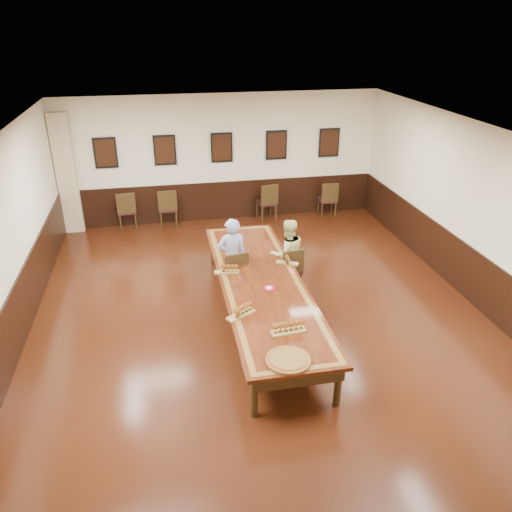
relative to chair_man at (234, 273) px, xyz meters
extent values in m
cube|color=black|center=(0.34, -0.92, -0.49)|extent=(8.00, 10.00, 0.02)
cube|color=white|center=(0.34, -0.92, 2.73)|extent=(8.00, 10.00, 0.02)
cube|color=#EEEAC7|center=(0.34, 4.09, 1.12)|extent=(8.00, 0.02, 3.20)
cube|color=#EEEAC7|center=(0.34, -5.93, 1.12)|extent=(8.00, 0.02, 3.20)
cube|color=#EEEAC7|center=(-3.67, -0.92, 1.12)|extent=(0.02, 10.00, 3.20)
cube|color=#EEEAC7|center=(4.35, -0.92, 1.12)|extent=(0.02, 10.00, 3.20)
imported|color=#4A66B9|center=(-0.01, 0.10, 0.29)|extent=(0.61, 0.44, 1.54)
imported|color=#DFEB93|center=(1.07, 0.14, 0.23)|extent=(0.78, 0.64, 1.42)
cube|color=#D94863|center=(0.94, -0.67, 0.27)|extent=(0.11, 0.16, 0.01)
cube|color=tan|center=(-3.41, 3.90, 0.97)|extent=(0.45, 0.18, 2.90)
cube|color=black|center=(0.34, 4.06, 0.02)|extent=(7.98, 0.04, 1.00)
cube|color=black|center=(-3.64, -0.92, 0.02)|extent=(0.04, 9.98, 1.00)
cube|color=black|center=(4.32, -0.92, 0.02)|extent=(0.04, 9.98, 1.00)
cube|color=#321308|center=(0.34, -0.92, 0.24)|extent=(1.40, 5.00, 0.06)
cube|color=olive|center=(0.34, -0.92, 0.27)|extent=(1.28, 4.88, 0.00)
cube|color=#321308|center=(0.34, -0.92, 0.27)|extent=(1.10, 4.70, 0.00)
cube|color=black|center=(0.34, -0.92, 0.09)|extent=(1.25, 4.85, 0.18)
cylinder|color=black|center=(-0.24, -3.24, -0.14)|extent=(0.10, 0.10, 0.69)
cylinder|color=black|center=(0.92, -3.24, -0.14)|extent=(0.10, 0.10, 0.69)
cylinder|color=black|center=(-0.24, 1.40, -0.14)|extent=(0.10, 0.10, 0.69)
cylinder|color=black|center=(0.92, 1.40, -0.14)|extent=(0.10, 0.10, 0.69)
cube|color=black|center=(-2.46, 4.02, 1.42)|extent=(0.54, 0.03, 0.74)
cube|color=black|center=(-2.46, 4.00, 1.42)|extent=(0.46, 0.01, 0.64)
cube|color=black|center=(-1.06, 4.02, 1.42)|extent=(0.54, 0.03, 0.74)
cube|color=black|center=(-1.06, 4.00, 1.42)|extent=(0.46, 0.01, 0.64)
cube|color=black|center=(0.34, 4.02, 1.42)|extent=(0.54, 0.03, 0.74)
cube|color=black|center=(0.34, 4.00, 1.42)|extent=(0.46, 0.01, 0.64)
cube|color=black|center=(1.74, 4.02, 1.42)|extent=(0.54, 0.03, 0.74)
cube|color=black|center=(1.74, 4.00, 1.42)|extent=(0.46, 0.01, 0.64)
cube|color=black|center=(3.14, 4.02, 1.42)|extent=(0.54, 0.03, 0.74)
cube|color=black|center=(3.14, 4.00, 1.42)|extent=(0.46, 0.01, 0.64)
cube|color=olive|center=(-0.20, -0.48, 0.28)|extent=(0.45, 0.20, 0.03)
cube|color=olive|center=(0.94, -0.34, 0.28)|extent=(0.42, 0.30, 0.03)
cube|color=olive|center=(-0.18, -1.92, 0.28)|extent=(0.49, 0.37, 0.03)
cube|color=olive|center=(0.41, -2.49, 0.28)|extent=(0.52, 0.20, 0.03)
cylinder|color=#B50C2C|center=(0.41, -1.19, 0.28)|extent=(0.20, 0.20, 0.02)
cylinder|color=silver|center=(0.41, -1.19, 0.29)|extent=(0.11, 0.11, 0.01)
cylinder|color=#5A2E12|center=(0.24, -3.13, 0.29)|extent=(0.62, 0.62, 0.04)
cylinder|color=olive|center=(0.24, -3.13, 0.31)|extent=(0.49, 0.49, 0.01)
camera|label=1|loc=(-1.19, -8.25, 4.37)|focal=35.00mm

